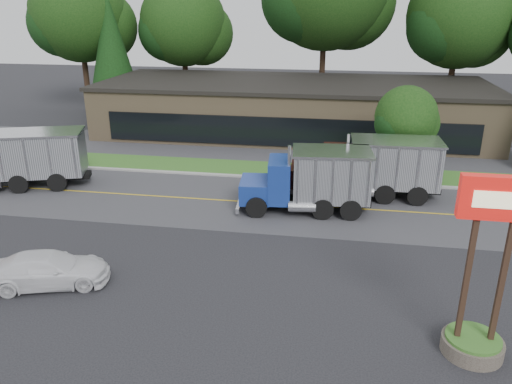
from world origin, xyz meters
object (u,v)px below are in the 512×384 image
dump_truck_red (7,158)px  rally_car (48,269)px  bilo_sign (481,298)px  dump_truck_blue (313,179)px  dump_truck_maroon (373,166)px

dump_truck_red → rally_car: dump_truck_red is taller
bilo_sign → dump_truck_red: bearing=154.3°
dump_truck_blue → rally_car: 13.52m
dump_truck_red → rally_car: (8.44, -9.96, -1.14)m
bilo_sign → dump_truck_maroon: 13.88m
dump_truck_blue → dump_truck_maroon: size_ratio=0.83×
dump_truck_blue → dump_truck_maroon: same height
dump_truck_blue → rally_car: size_ratio=1.52×
dump_truck_red → dump_truck_maroon: same height
bilo_sign → dump_truck_red: (-23.94, 11.53, -0.21)m
dump_truck_red → dump_truck_maroon: bearing=167.3°
dump_truck_maroon → dump_truck_red: bearing=4.2°
dump_truck_red → dump_truck_maroon: (21.43, 2.12, -0.01)m
dump_truck_red → rally_car: bearing=111.9°
bilo_sign → rally_car: 15.64m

